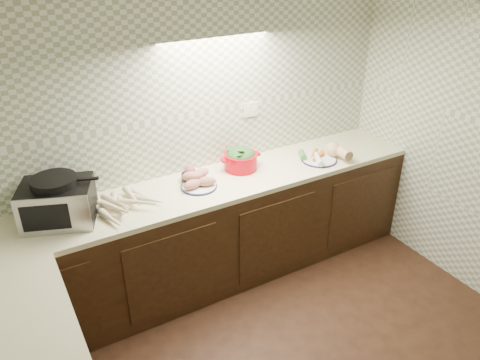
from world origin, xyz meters
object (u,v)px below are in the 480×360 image
parsnip_pile (131,204)px  sweet_potato_plate (198,181)px  toaster_oven (58,201)px  onion_bowl (192,175)px  veg_plate (326,153)px  dutch_oven (241,159)px

parsnip_pile → sweet_potato_plate: (0.54, 0.05, 0.01)m
parsnip_pile → toaster_oven: bearing=169.3°
toaster_oven → onion_bowl: (1.00, 0.08, -0.10)m
onion_bowl → parsnip_pile: bearing=-163.0°
sweet_potato_plate → veg_plate: (1.15, -0.10, 0.00)m
onion_bowl → veg_plate: (1.15, -0.21, 0.00)m
parsnip_pile → onion_bowl: bearing=17.0°
toaster_oven → sweet_potato_plate: bearing=18.9°
toaster_oven → sweet_potato_plate: 1.00m
toaster_oven → dutch_oven: toaster_oven is taller
onion_bowl → dutch_oven: (0.43, -0.01, 0.04)m
sweet_potato_plate → dutch_oven: size_ratio=0.82×
onion_bowl → dutch_oven: size_ratio=0.49×
sweet_potato_plate → onion_bowl: bearing=90.2°
parsnip_pile → veg_plate: 1.69m
toaster_oven → onion_bowl: size_ratio=3.27×
sweet_potato_plate → onion_bowl: size_ratio=1.67×
parsnip_pile → veg_plate: (1.69, -0.04, 0.01)m
onion_bowl → dutch_oven: 0.43m
sweet_potato_plate → veg_plate: 1.15m
onion_bowl → dutch_oven: dutch_oven is taller
sweet_potato_plate → dutch_oven: bearing=13.3°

